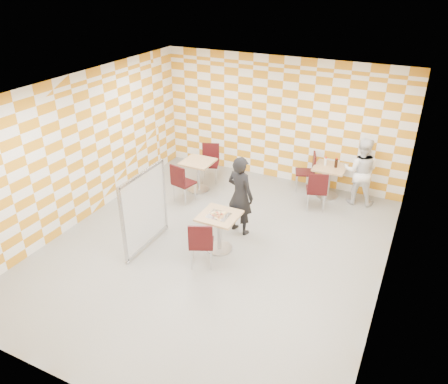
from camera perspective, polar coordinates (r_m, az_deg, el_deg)
name	(u,v)px	position (r m, az deg, el deg)	size (l,w,h in m)	color
room_shell	(227,166)	(8.05, 0.43, 3.37)	(7.00, 7.00, 7.00)	gray
main_table	(219,226)	(8.09, -0.62, -4.49)	(0.70, 0.70, 0.75)	tan
second_table	(329,176)	(10.25, 13.56, 2.01)	(0.70, 0.70, 0.75)	tan
empty_table	(198,171)	(10.27, -3.39, 2.82)	(0.70, 0.70, 0.75)	tan
chair_main_front	(201,242)	(7.61, -3.02, -6.49)	(0.56, 0.57, 0.92)	#340A0C
chair_second_front	(317,188)	(9.56, 12.04, 0.49)	(0.54, 0.54, 0.92)	#340A0C
chair_second_side	(309,169)	(10.45, 11.03, 3.00)	(0.54, 0.54, 0.92)	#340A0C
chair_empty_near	(181,181)	(9.73, -5.62, 1.49)	(0.50, 0.51, 0.92)	#340A0C
chair_empty_far	(210,159)	(10.78, -1.81, 4.30)	(0.54, 0.55, 0.92)	#340A0C
partition	(145,210)	(8.18, -10.31, -2.28)	(0.08, 1.38, 1.55)	white
man_dark	(240,195)	(8.50, 2.13, -0.45)	(0.59, 0.39, 1.62)	black
man_white	(361,171)	(10.05, 17.40, 2.60)	(0.75, 0.58, 1.54)	white
pizza_on_foil	(219,215)	(7.94, -0.68, -2.96)	(0.40, 0.40, 0.04)	silver
sport_bottle	(326,161)	(10.18, 13.13, 3.91)	(0.06, 0.06, 0.20)	white
soda_bottle	(336,163)	(10.11, 14.44, 3.68)	(0.07, 0.07, 0.23)	black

